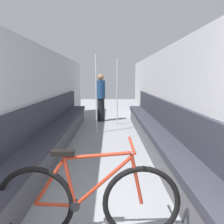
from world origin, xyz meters
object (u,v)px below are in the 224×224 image
bicycle (88,201)px  grab_pole_near (117,93)px  passenger_standing (101,97)px  grab_pole_far (96,96)px  bench_seat_row_right (155,132)px  bench_seat_row_left (56,133)px

bicycle → grab_pole_near: size_ratio=0.80×
bicycle → passenger_standing: passenger_standing is taller
grab_pole_far → passenger_standing: 1.70m
grab_pole_far → passenger_standing: grab_pole_far is taller
bench_seat_row_right → passenger_standing: size_ratio=3.97×
bench_seat_row_right → passenger_standing: bearing=113.1°
bicycle → grab_pole_far: size_ratio=0.80×
bench_seat_row_left → grab_pole_far: grab_pole_far is taller
grab_pole_near → passenger_standing: (-0.54, 0.55, -0.19)m
bench_seat_row_left → bicycle: bearing=-70.7°
bench_seat_row_right → grab_pole_near: bearing=106.7°
bench_seat_row_left → passenger_standing: size_ratio=3.97×
bench_seat_row_right → grab_pole_near: grab_pole_near is taller
bench_seat_row_right → bicycle: 2.93m
passenger_standing → grab_pole_near: bearing=85.4°
bench_seat_row_left → grab_pole_far: (0.78, 1.30, 0.68)m
grab_pole_near → grab_pole_far: bearing=-117.5°
bicycle → grab_pole_far: (-0.16, 3.99, 0.64)m
bicycle → passenger_standing: bearing=74.3°
grab_pole_far → bicycle: bearing=-87.7°
bench_seat_row_left → passenger_standing: passenger_standing is taller
bicycle → grab_pole_far: bearing=75.6°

